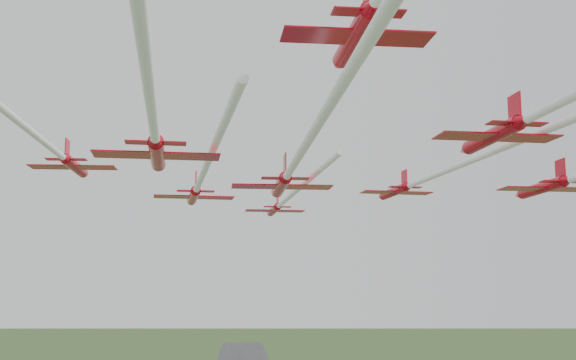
{
  "coord_description": "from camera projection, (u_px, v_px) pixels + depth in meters",
  "views": [
    {
      "loc": [
        -1.17,
        -80.71,
        47.48
      ],
      "look_at": [
        3.69,
        -4.12,
        59.62
      ],
      "focal_mm": 45.0,
      "sensor_mm": 36.0,
      "label": 1
    }
  ],
  "objects": [
    {
      "name": "jet_lead",
      "position": [
        285.0,
        200.0,
        87.25
      ],
      "size": [
        8.06,
        46.51,
        2.37
      ],
      "rotation": [
        0.0,
        0.0,
        0.09
      ],
      "color": "red"
    },
    {
      "name": "jet_row2_left",
      "position": [
        200.0,
        180.0,
        72.39
      ],
      "size": [
        10.64,
        53.61,
        2.76
      ],
      "rotation": [
        0.0,
        0.0,
        0.12
      ],
      "color": "red"
    },
    {
      "name": "jet_row2_right",
      "position": [
        450.0,
        169.0,
        70.01
      ],
      "size": [
        11.84,
        60.72,
        2.5
      ],
      "rotation": [
        0.0,
        0.0,
        0.13
      ],
      "color": "red"
    },
    {
      "name": "jet_row3_left",
      "position": [
        33.0,
        133.0,
        53.78
      ],
      "size": [
        7.93,
        56.04,
        2.38
      ],
      "rotation": [
        0.0,
        0.0,
        0.01
      ],
      "color": "red"
    },
    {
      "name": "jet_row3_mid",
      "position": [
        295.0,
        162.0,
        57.9
      ],
      "size": [
        9.73,
        56.07,
        2.9
      ],
      "rotation": [
        0.0,
        0.0,
        0.04
      ],
      "color": "red"
    },
    {
      "name": "jet_row4_left",
      "position": [
        153.0,
        117.0,
        43.66
      ],
      "size": [
        9.7,
        53.79,
        2.86
      ],
      "rotation": [
        0.0,
        0.0,
        0.09
      ],
      "color": "red"
    }
  ]
}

